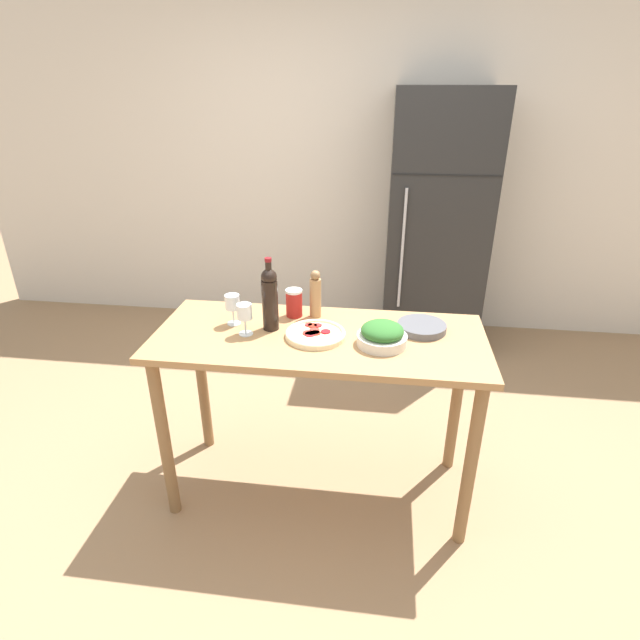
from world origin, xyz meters
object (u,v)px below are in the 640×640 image
Objects in this scene: wine_glass_near at (245,314)px; wine_glass_far at (232,304)px; salad_bowl at (382,335)px; salt_canister at (294,303)px; homemade_pizza at (315,334)px; refrigerator at (436,226)px; wine_bottle at (270,298)px; cast_iron_skillet at (421,327)px; pepper_mill at (315,295)px.

wine_glass_near and wine_glass_far have the same top height.
wine_glass_near is 0.67× the size of salad_bowl.
wine_glass_far reaches higher than salt_canister.
wine_glass_far reaches higher than homemade_pizza.
refrigerator is 1.91m from wine_bottle.
cast_iron_skillet is at bearing 42.37° from salad_bowl.
salad_bowl is at bearing -6.80° from homemade_pizza.
salt_canister is (0.26, 0.12, -0.03)m from wine_glass_far.
salt_canister reaches higher than salad_bowl.
salt_canister is at bearing 172.14° from cast_iron_skillet.
refrigerator reaches higher than homemade_pizza.
homemade_pizza is (-0.29, 0.03, -0.03)m from salad_bowl.
wine_glass_far is at bearing 171.82° from wine_bottle.
wine_glass_near is 0.61m from salad_bowl.
wine_glass_near is at bearing -118.64° from refrigerator.
cast_iron_skillet is (0.86, 0.04, -0.08)m from wine_glass_far.
pepper_mill is at bearing 169.96° from cast_iron_skillet.
refrigerator is 1.83m from salad_bowl.
salt_canister is at bearing 150.42° from salad_bowl.
salt_canister is (0.18, 0.22, -0.03)m from wine_glass_near.
cast_iron_skillet is (0.49, -0.09, -0.09)m from pepper_mill.
wine_glass_near is at bearing 178.13° from salad_bowl.
cast_iron_skillet is (0.78, 0.14, -0.08)m from wine_glass_near.
homemade_pizza is (0.21, -0.05, -0.14)m from wine_bottle.
wine_glass_near is 1.07× the size of salt_canister.
wine_glass_near is 0.54× the size of homemade_pizza.
pepper_mill is 0.23m from homemade_pizza.
refrigerator is at bearing 83.31° from cast_iron_skillet.
wine_glass_near is 0.32m from homemade_pizza.
wine_glass_far is 0.86m from cast_iron_skillet.
salt_canister is (0.08, 0.15, -0.09)m from wine_bottle.
refrigerator is 8.08× the size of pepper_mill.
wine_bottle is at bearing -117.01° from refrigerator.
wine_glass_near reaches higher than salt_canister.
wine_bottle is 1.26× the size of homemade_pizza.
salt_canister is 0.40× the size of cast_iron_skillet.
refrigerator is at bearing 66.09° from pepper_mill.
refrigerator reaches higher than wine_glass_far.
pepper_mill reaches higher than cast_iron_skillet.
salt_canister reaches higher than cast_iron_skillet.
wine_glass_far is 0.29m from salt_canister.
wine_glass_near is 0.29m from salt_canister.
wine_glass_near reaches higher than homemade_pizza.
wine_glass_far is at bearing 168.45° from homemade_pizza.
pepper_mill reaches higher than wine_glass_far.
pepper_mill reaches higher than wine_glass_near.
wine_bottle is 0.13m from wine_glass_near.
salad_bowl is 0.80× the size of homemade_pizza.
cast_iron_skillet is (0.46, 0.12, 0.00)m from homemade_pizza.
salt_canister is at bearing 122.57° from homemade_pizza.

